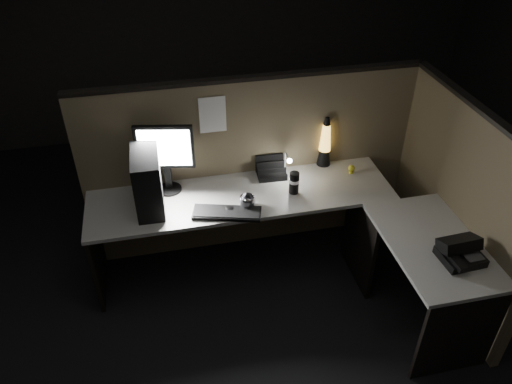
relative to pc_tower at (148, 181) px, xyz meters
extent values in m
plane|color=black|center=(0.82, -0.60, -0.95)|extent=(6.00, 6.00, 0.00)
plane|color=#282623|center=(0.82, 2.40, 0.40)|extent=(6.00, 0.00, 6.00)
cube|color=brown|center=(0.82, 0.33, -0.20)|extent=(2.66, 0.06, 1.50)
cube|color=brown|center=(2.15, -0.50, -0.20)|extent=(0.06, 1.66, 1.50)
cube|color=beige|center=(0.67, 0.00, -0.23)|extent=(2.30, 0.60, 0.03)
cube|color=beige|center=(1.82, -0.80, -0.23)|extent=(0.60, 1.00, 0.03)
cube|color=black|center=(-0.46, 0.00, -0.60)|extent=(0.03, 0.55, 0.70)
cube|color=black|center=(1.82, -1.28, -0.60)|extent=(0.55, 0.03, 0.70)
cube|color=black|center=(1.54, -0.30, -0.60)|extent=(0.03, 0.55, 0.70)
cube|color=black|center=(0.00, 0.00, 0.00)|extent=(0.19, 0.42, 0.44)
cylinder|color=black|center=(0.15, 0.17, -0.21)|extent=(0.18, 0.18, 0.02)
cube|color=black|center=(0.15, 0.19, -0.10)|extent=(0.06, 0.05, 0.20)
cube|color=black|center=(0.15, 0.19, 0.15)|extent=(0.42, 0.12, 0.34)
cube|color=white|center=(0.15, 0.17, 0.15)|extent=(0.37, 0.08, 0.29)
cube|color=black|center=(0.52, -0.21, -0.21)|extent=(0.51, 0.29, 0.02)
ellipsoid|color=black|center=(0.55, -0.18, -0.20)|extent=(0.11, 0.09, 0.04)
cube|color=silver|center=(1.06, 0.21, -0.21)|extent=(0.04, 0.05, 0.03)
cylinder|color=silver|center=(1.06, 0.21, -0.11)|extent=(0.01, 0.01, 0.17)
cylinder|color=silver|center=(1.06, 0.16, -0.03)|extent=(0.01, 0.11, 0.01)
sphere|color=white|center=(1.06, 0.09, -0.03)|extent=(0.04, 0.04, 0.04)
cube|color=black|center=(0.95, 0.20, -0.20)|extent=(0.23, 0.21, 0.04)
cube|color=black|center=(0.95, 0.17, -0.16)|extent=(0.22, 0.02, 0.08)
cube|color=black|center=(0.95, 0.27, -0.13)|extent=(0.22, 0.02, 0.15)
cone|color=black|center=(1.41, 0.28, -0.15)|extent=(0.11, 0.11, 0.14)
cone|color=gold|center=(1.41, 0.28, 0.03)|extent=(0.09, 0.09, 0.23)
sphere|color=#9C3B16|center=(1.41, 0.28, -0.04)|extent=(0.05, 0.05, 0.05)
sphere|color=#9C3B16|center=(1.41, 0.28, 0.04)|extent=(0.03, 0.03, 0.03)
cone|color=black|center=(1.41, 0.28, 0.18)|extent=(0.06, 0.06, 0.06)
cylinder|color=black|center=(1.06, -0.06, -0.13)|extent=(0.08, 0.08, 0.17)
imported|color=silver|center=(0.68, -0.16, -0.17)|extent=(0.15, 0.15, 0.09)
sphere|color=yellow|center=(1.58, 0.10, -0.18)|extent=(0.05, 0.05, 0.05)
cube|color=white|center=(0.52, 0.29, 0.32)|extent=(0.20, 0.00, 0.28)
cube|color=black|center=(1.90, -0.99, -0.19)|extent=(0.27, 0.24, 0.06)
cube|color=black|center=(1.90, -0.95, -0.12)|extent=(0.26, 0.17, 0.12)
cube|color=black|center=(1.82, -1.05, -0.16)|extent=(0.07, 0.19, 0.04)
cube|color=#3F3F42|center=(1.96, -1.03, -0.16)|extent=(0.12, 0.12, 0.00)
camera|label=1|loc=(0.13, -2.99, 2.01)|focal=35.00mm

